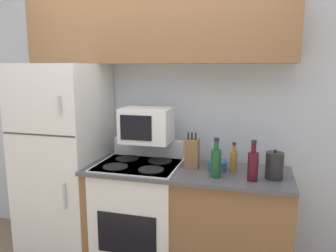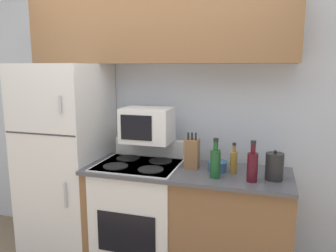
{
  "view_description": "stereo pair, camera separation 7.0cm",
  "coord_description": "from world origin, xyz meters",
  "px_view_note": "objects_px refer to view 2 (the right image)",
  "views": [
    {
      "loc": [
        0.87,
        -2.21,
        1.74
      ],
      "look_at": [
        0.19,
        0.26,
        1.28
      ],
      "focal_mm": 35.0,
      "sensor_mm": 36.0,
      "label": 1
    },
    {
      "loc": [
        0.93,
        -2.2,
        1.74
      ],
      "look_at": [
        0.19,
        0.26,
        1.28
      ],
      "focal_mm": 35.0,
      "sensor_mm": 36.0,
      "label": 2
    }
  ],
  "objects_px": {
    "knife_block": "(192,154)",
    "bottle_vinegar": "(234,161)",
    "refrigerator": "(67,160)",
    "microwave": "(147,125)",
    "bowl": "(218,166)",
    "bottle_wine_red": "(252,166)",
    "stove": "(140,214)",
    "bottle_wine_green": "(215,162)",
    "kettle": "(274,166)"
  },
  "relations": [
    {
      "from": "knife_block",
      "to": "bottle_vinegar",
      "type": "relative_size",
      "value": 1.24
    },
    {
      "from": "refrigerator",
      "to": "microwave",
      "type": "bearing_deg",
      "value": 2.92
    },
    {
      "from": "bowl",
      "to": "microwave",
      "type": "bearing_deg",
      "value": 170.75
    },
    {
      "from": "refrigerator",
      "to": "microwave",
      "type": "height_order",
      "value": "refrigerator"
    },
    {
      "from": "knife_block",
      "to": "bottle_vinegar",
      "type": "height_order",
      "value": "knife_block"
    },
    {
      "from": "knife_block",
      "to": "bottle_wine_red",
      "type": "bearing_deg",
      "value": -21.43
    },
    {
      "from": "bowl",
      "to": "bottle_wine_red",
      "type": "xyz_separation_m",
      "value": [
        0.27,
        -0.16,
        0.07
      ]
    },
    {
      "from": "stove",
      "to": "bottle_wine_green",
      "type": "relative_size",
      "value": 3.66
    },
    {
      "from": "microwave",
      "to": "kettle",
      "type": "distance_m",
      "value": 1.09
    },
    {
      "from": "bottle_wine_green",
      "to": "stove",
      "type": "bearing_deg",
      "value": 168.58
    },
    {
      "from": "bottle_wine_green",
      "to": "bottle_wine_red",
      "type": "bearing_deg",
      "value": -1.42
    },
    {
      "from": "bottle_wine_red",
      "to": "kettle",
      "type": "xyz_separation_m",
      "value": [
        0.15,
        0.09,
        -0.02
      ]
    },
    {
      "from": "refrigerator",
      "to": "bottle_wine_red",
      "type": "xyz_separation_m",
      "value": [
        1.68,
        -0.23,
        0.16
      ]
    },
    {
      "from": "microwave",
      "to": "bottle_wine_red",
      "type": "xyz_separation_m",
      "value": [
        0.9,
        -0.27,
        -0.2
      ]
    },
    {
      "from": "microwave",
      "to": "bottle_wine_green",
      "type": "distance_m",
      "value": 0.71
    },
    {
      "from": "bottle_vinegar",
      "to": "knife_block",
      "type": "bearing_deg",
      "value": 173.97
    },
    {
      "from": "stove",
      "to": "bottle_wine_green",
      "type": "height_order",
      "value": "bottle_wine_green"
    },
    {
      "from": "knife_block",
      "to": "bottle_wine_green",
      "type": "xyz_separation_m",
      "value": [
        0.22,
        -0.18,
        -0.0
      ]
    },
    {
      "from": "bowl",
      "to": "bottle_wine_red",
      "type": "distance_m",
      "value": 0.33
    },
    {
      "from": "bottle_vinegar",
      "to": "kettle",
      "type": "distance_m",
      "value": 0.31
    },
    {
      "from": "bowl",
      "to": "knife_block",
      "type": "bearing_deg",
      "value": 173.11
    },
    {
      "from": "knife_block",
      "to": "microwave",
      "type": "bearing_deg",
      "value": 169.54
    },
    {
      "from": "refrigerator",
      "to": "bottle_wine_green",
      "type": "xyz_separation_m",
      "value": [
        1.42,
        -0.22,
        0.16
      ]
    },
    {
      "from": "knife_block",
      "to": "kettle",
      "type": "height_order",
      "value": "knife_block"
    },
    {
      "from": "bottle_wine_green",
      "to": "kettle",
      "type": "bearing_deg",
      "value": 10.81
    },
    {
      "from": "bottle_wine_red",
      "to": "kettle",
      "type": "distance_m",
      "value": 0.18
    },
    {
      "from": "microwave",
      "to": "knife_block",
      "type": "bearing_deg",
      "value": -10.46
    },
    {
      "from": "bottle_wine_green",
      "to": "bottle_vinegar",
      "type": "height_order",
      "value": "bottle_wine_green"
    },
    {
      "from": "stove",
      "to": "microwave",
      "type": "xyz_separation_m",
      "value": [
        0.03,
        0.13,
        0.77
      ]
    },
    {
      "from": "microwave",
      "to": "knife_block",
      "type": "xyz_separation_m",
      "value": [
        0.41,
        -0.08,
        -0.2
      ]
    },
    {
      "from": "microwave",
      "to": "knife_block",
      "type": "height_order",
      "value": "microwave"
    },
    {
      "from": "stove",
      "to": "kettle",
      "type": "distance_m",
      "value": 1.21
    },
    {
      "from": "refrigerator",
      "to": "knife_block",
      "type": "relative_size",
      "value": 5.97
    },
    {
      "from": "stove",
      "to": "kettle",
      "type": "relative_size",
      "value": 4.93
    },
    {
      "from": "stove",
      "to": "bottle_vinegar",
      "type": "xyz_separation_m",
      "value": [
        0.78,
        0.01,
        0.54
      ]
    },
    {
      "from": "refrigerator",
      "to": "stove",
      "type": "xyz_separation_m",
      "value": [
        0.75,
        -0.09,
        -0.4
      ]
    },
    {
      "from": "bowl",
      "to": "bottle_wine_red",
      "type": "height_order",
      "value": "bottle_wine_red"
    },
    {
      "from": "refrigerator",
      "to": "bottle_wine_red",
      "type": "relative_size",
      "value": 5.9
    },
    {
      "from": "stove",
      "to": "knife_block",
      "type": "distance_m",
      "value": 0.72
    },
    {
      "from": "bottle_vinegar",
      "to": "bottle_wine_green",
      "type": "bearing_deg",
      "value": -129.09
    },
    {
      "from": "refrigerator",
      "to": "bowl",
      "type": "xyz_separation_m",
      "value": [
        1.41,
        -0.06,
        0.09
      ]
    },
    {
      "from": "microwave",
      "to": "bottle_wine_red",
      "type": "height_order",
      "value": "microwave"
    },
    {
      "from": "bottle_wine_green",
      "to": "bottle_wine_red",
      "type": "height_order",
      "value": "same"
    },
    {
      "from": "microwave",
      "to": "kettle",
      "type": "relative_size",
      "value": 1.9
    },
    {
      "from": "microwave",
      "to": "kettle",
      "type": "xyz_separation_m",
      "value": [
        1.05,
        -0.18,
        -0.22
      ]
    },
    {
      "from": "knife_block",
      "to": "stove",
      "type": "bearing_deg",
      "value": -173.71
    },
    {
      "from": "stove",
      "to": "microwave",
      "type": "distance_m",
      "value": 0.78
    },
    {
      "from": "bottle_wine_green",
      "to": "bottle_wine_red",
      "type": "xyz_separation_m",
      "value": [
        0.27,
        -0.01,
        0.0
      ]
    },
    {
      "from": "bottle_wine_green",
      "to": "bottle_vinegar",
      "type": "xyz_separation_m",
      "value": [
        0.12,
        0.15,
        -0.02
      ]
    },
    {
      "from": "bottle_wine_red",
      "to": "kettle",
      "type": "bearing_deg",
      "value": 29.54
    }
  ]
}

